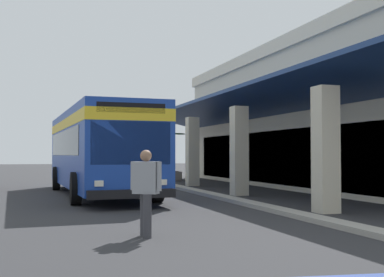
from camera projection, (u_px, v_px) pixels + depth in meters
The scene contains 6 objects.
ground at pixel (277, 188), 22.51m from camera, with size 120.00×120.00×0.00m, color #2D2D30.
curb_strip at pixel (187, 189), 20.96m from camera, with size 27.92×0.50×0.12m, color #9E998E.
plaza_building at pixel (377, 117), 23.96m from camera, with size 23.57×14.60×6.66m.
transit_bus at pixel (98, 146), 18.88m from camera, with size 11.31×3.15×3.34m.
pedestrian at pixel (146, 188), 9.23m from camera, with size 0.49×0.51×1.62m.
potted_palm at pixel (172, 169), 28.73m from camera, with size 1.83×1.71×2.97m.
Camera 1 is at (20.37, -2.46, 1.54)m, focal length 46.44 mm.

